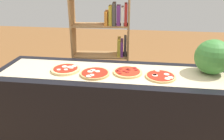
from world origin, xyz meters
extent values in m
cube|color=black|center=(0.00, 0.00, 0.47)|extent=(2.03, 0.60, 0.94)
cube|color=beige|center=(0.00, 0.00, 0.94)|extent=(1.89, 0.42, 0.00)
cylinder|color=#E5C17F|center=(-0.41, -0.02, 0.95)|extent=(0.25, 0.25, 0.02)
cylinder|color=#AD2314|center=(-0.41, -0.02, 0.96)|extent=(0.21, 0.21, 0.00)
cylinder|color=#EFE5CC|center=(-0.42, 0.00, 0.96)|extent=(0.05, 0.05, 0.00)
cylinder|color=#EFE5CC|center=(-0.35, -0.02, 0.96)|extent=(0.04, 0.04, 0.00)
cylinder|color=#EFE5CC|center=(-0.34, 0.02, 0.96)|extent=(0.04, 0.04, 0.00)
cylinder|color=#EFE5CC|center=(-0.45, -0.07, 0.96)|extent=(0.03, 0.03, 0.00)
cylinder|color=#EFE5CC|center=(-0.39, -0.06, 0.96)|extent=(0.03, 0.03, 0.00)
cylinder|color=#EFE5CC|center=(-0.38, 0.00, 0.96)|extent=(0.04, 0.04, 0.00)
cylinder|color=tan|center=(-0.14, -0.07, 0.95)|extent=(0.24, 0.24, 0.02)
cylinder|color=#AD2314|center=(-0.14, -0.07, 0.96)|extent=(0.22, 0.22, 0.00)
cylinder|color=#EFE5CC|center=(-0.16, -0.16, 0.96)|extent=(0.04, 0.04, 0.00)
cylinder|color=#EFE5CC|center=(-0.18, -0.07, 0.96)|extent=(0.05, 0.05, 0.00)
cylinder|color=#EFE5CC|center=(-0.16, -0.04, 0.96)|extent=(0.05, 0.05, 0.00)
cylinder|color=#EFE5CC|center=(-0.15, -0.14, 0.96)|extent=(0.04, 0.04, 0.00)
cylinder|color=#EFE5CC|center=(-0.11, -0.06, 0.96)|extent=(0.04, 0.04, 0.00)
cylinder|color=#DBB26B|center=(0.14, -0.01, 0.95)|extent=(0.24, 0.24, 0.02)
cylinder|color=red|center=(0.14, -0.01, 0.96)|extent=(0.21, 0.21, 0.00)
cylinder|color=maroon|center=(0.04, -0.02, 0.96)|extent=(0.03, 0.03, 0.00)
cylinder|color=maroon|center=(0.07, 0.03, 0.96)|extent=(0.03, 0.03, 0.00)
cylinder|color=maroon|center=(0.13, -0.03, 0.96)|extent=(0.03, 0.03, 0.00)
cylinder|color=maroon|center=(0.10, -0.01, 0.96)|extent=(0.03, 0.03, 0.00)
cylinder|color=maroon|center=(0.21, 0.03, 0.96)|extent=(0.03, 0.03, 0.00)
cylinder|color=maroon|center=(0.06, -0.02, 0.96)|extent=(0.03, 0.03, 0.00)
cylinder|color=maroon|center=(0.08, -0.07, 0.96)|extent=(0.03, 0.03, 0.00)
cylinder|color=maroon|center=(0.14, 0.02, 0.96)|extent=(0.03, 0.03, 0.00)
cylinder|color=maroon|center=(0.13, 0.03, 0.96)|extent=(0.03, 0.03, 0.00)
cylinder|color=maroon|center=(0.19, 0.07, 0.96)|extent=(0.04, 0.04, 0.00)
cylinder|color=#DBB26B|center=(0.41, -0.05, 0.94)|extent=(0.24, 0.24, 0.01)
cylinder|color=#AD2314|center=(0.41, -0.05, 0.95)|extent=(0.22, 0.22, 0.00)
cylinder|color=#EFE5CC|center=(0.36, -0.07, 0.96)|extent=(0.05, 0.05, 0.00)
cylinder|color=#EFE5CC|center=(0.45, -0.12, 0.96)|extent=(0.04, 0.04, 0.00)
cylinder|color=#EFE5CC|center=(0.45, -0.04, 0.96)|extent=(0.04, 0.04, 0.00)
cylinder|color=#EFE5CC|center=(0.48, -0.10, 0.96)|extent=(0.05, 0.05, 0.00)
cylinder|color=#EFE5CC|center=(0.38, 0.03, 0.96)|extent=(0.04, 0.04, 0.00)
cylinder|color=#EFE5CC|center=(0.36, -0.06, 0.96)|extent=(0.03, 0.03, 0.00)
sphere|color=#387A33|center=(0.83, 0.09, 1.08)|extent=(0.29, 0.29, 0.29)
cube|color=#A87A47|center=(0.08, 0.93, 0.77)|extent=(0.04, 0.27, 1.55)
cube|color=#A87A47|center=(-0.61, 0.88, 0.77)|extent=(0.04, 0.27, 1.55)
cube|color=#A87A47|center=(-0.27, 0.90, 0.01)|extent=(0.68, 0.32, 0.02)
cube|color=#753384|center=(0.04, 0.93, 0.12)|extent=(0.04, 0.15, 0.20)
cube|color=orange|center=(0.00, 0.93, 0.10)|extent=(0.06, 0.20, 0.16)
cube|color=orange|center=(-0.04, 0.92, 0.12)|extent=(0.04, 0.17, 0.19)
cube|color=gold|center=(-0.08, 0.92, 0.11)|extent=(0.05, 0.19, 0.18)
cube|color=#234799|center=(-0.12, 0.92, 0.10)|extent=(0.05, 0.22, 0.17)
cube|color=silver|center=(-0.16, 0.91, 0.14)|extent=(0.05, 0.18, 0.24)
cube|color=#A87A47|center=(-0.27, 0.90, 0.39)|extent=(0.68, 0.32, 0.02)
cube|color=#753384|center=(0.03, 0.93, 0.49)|extent=(0.06, 0.15, 0.18)
cube|color=gold|center=(-0.02, 0.92, 0.50)|extent=(0.04, 0.15, 0.20)
cube|color=#47423D|center=(-0.07, 0.92, 0.52)|extent=(0.06, 0.22, 0.24)
cube|color=#A87A47|center=(-0.27, 0.90, 0.77)|extent=(0.68, 0.32, 0.02)
cube|color=#47423D|center=(0.04, 0.93, 0.90)|extent=(0.04, 0.17, 0.24)
cube|color=#753384|center=(0.00, 0.93, 0.87)|extent=(0.05, 0.23, 0.18)
cube|color=gold|center=(-0.04, 0.92, 0.89)|extent=(0.06, 0.23, 0.21)
cube|color=#A87A47|center=(-0.27, 0.90, 1.16)|extent=(0.68, 0.32, 0.02)
cube|color=#B22823|center=(0.04, 0.93, 1.29)|extent=(0.05, 0.22, 0.25)
cube|color=silver|center=(0.00, 0.93, 1.27)|extent=(0.05, 0.21, 0.21)
cube|color=#753384|center=(-0.05, 0.92, 1.28)|extent=(0.06, 0.17, 0.23)
cube|color=#47423D|center=(-0.10, 0.92, 1.29)|extent=(0.06, 0.23, 0.26)
cube|color=gold|center=(-0.14, 0.91, 1.28)|extent=(0.05, 0.19, 0.22)
cube|color=orange|center=(-0.19, 0.91, 1.25)|extent=(0.05, 0.22, 0.16)
camera|label=1|loc=(0.23, -1.69, 1.68)|focal=34.75mm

